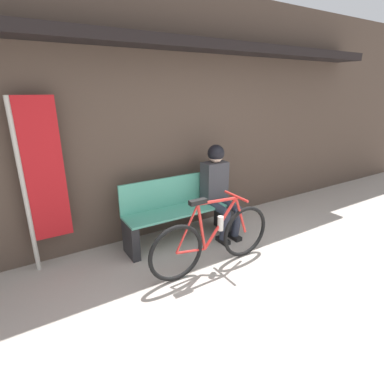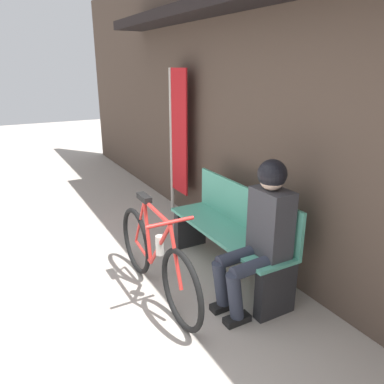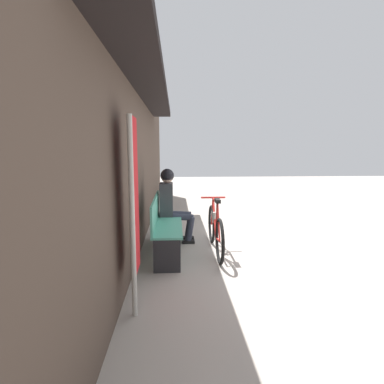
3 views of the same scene
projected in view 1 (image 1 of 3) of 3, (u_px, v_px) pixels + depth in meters
ground_plane at (326, 328)px, 2.62m from camera, size 24.00×24.00×0.00m
storefront_wall at (180, 114)px, 4.10m from camera, size 12.00×0.56×3.20m
park_bench_near at (179, 212)px, 4.03m from camera, size 1.54×0.42×0.88m
bicycle at (213, 239)px, 3.41m from camera, size 1.62×0.40×0.88m
person_seated at (218, 184)px, 4.12m from camera, size 0.34×0.59×1.28m
banner_pole at (39, 177)px, 3.20m from camera, size 0.45×0.05×1.93m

